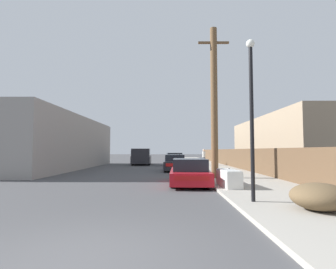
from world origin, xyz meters
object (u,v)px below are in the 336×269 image
at_px(car_parked_far, 174,160).
at_px(street_lamp, 252,107).
at_px(pickup_truck, 141,157).
at_px(brush_pile, 319,197).
at_px(parked_sports_car_red, 190,173).
at_px(utility_pole, 214,100).
at_px(car_parked_mid, 175,163).
at_px(discarded_fridge, 229,178).
at_px(pedestrian, 204,157).

height_order(car_parked_far, street_lamp, street_lamp).
distance_m(pickup_truck, brush_pile, 24.42).
relative_size(car_parked_far, pickup_truck, 0.82).
relative_size(parked_sports_car_red, utility_pole, 0.53).
xyz_separation_m(parked_sports_car_red, utility_pole, (1.60, 2.11, 3.97)).
height_order(car_parked_mid, street_lamp, street_lamp).
xyz_separation_m(discarded_fridge, pickup_truck, (-5.78, 18.95, 0.44)).
bearing_deg(pedestrian, parked_sports_car_red, -100.12).
bearing_deg(car_parked_mid, brush_pile, -76.21).
height_order(discarded_fridge, pickup_truck, pickup_truck).
height_order(parked_sports_car_red, utility_pole, utility_pole).
height_order(parked_sports_car_red, car_parked_mid, car_parked_mid).
distance_m(street_lamp, brush_pile, 3.09).
bearing_deg(car_parked_far, brush_pile, -84.56).
bearing_deg(brush_pile, discarded_fridge, 107.02).
bearing_deg(car_parked_far, street_lamp, -87.74).
height_order(car_parked_far, pickup_truck, pickup_truck).
bearing_deg(utility_pole, parked_sports_car_red, -127.15).
distance_m(car_parked_mid, street_lamp, 13.84).
height_order(utility_pole, pedestrian, utility_pole).
relative_size(parked_sports_car_red, pedestrian, 2.71).
bearing_deg(discarded_fridge, pedestrian, 82.63).
height_order(utility_pole, street_lamp, utility_pole).
height_order(car_parked_far, utility_pole, utility_pole).
xyz_separation_m(utility_pole, brush_pile, (1.30, -8.13, -4.07)).
distance_m(street_lamp, pedestrian, 19.62).
distance_m(car_parked_far, pickup_truck, 4.11).
distance_m(pickup_truck, street_lamp, 23.03).
xyz_separation_m(car_parked_far, street_lamp, (2.06, -20.50, 2.35)).
bearing_deg(parked_sports_car_red, utility_pole, 54.74).
xyz_separation_m(discarded_fridge, brush_pile, (1.35, -4.40, -0.01)).
distance_m(discarded_fridge, brush_pile, 4.60).
xyz_separation_m(discarded_fridge, car_parked_far, (-2.05, 17.25, 0.18)).
bearing_deg(pedestrian, brush_pile, -89.21).
xyz_separation_m(car_parked_mid, car_parked_far, (0.07, 7.03, 0.03)).
bearing_deg(discarded_fridge, car_parked_far, 93.15).
xyz_separation_m(car_parked_mid, brush_pile, (3.46, -14.62, -0.15)).
distance_m(discarded_fridge, pickup_truck, 19.82).
distance_m(car_parked_mid, pedestrian, 6.82).
bearing_deg(pedestrian, pickup_truck, 158.40).
bearing_deg(pedestrian, car_parked_far, 161.95).
bearing_deg(pedestrian, street_lamp, -93.10).
bearing_deg(discarded_fridge, brush_pile, -76.60).
relative_size(car_parked_far, pedestrian, 2.63).
relative_size(pickup_truck, pedestrian, 3.21).
height_order(parked_sports_car_red, pedestrian, pedestrian).
relative_size(pickup_truck, utility_pole, 0.62).
xyz_separation_m(discarded_fridge, parked_sports_car_red, (-1.55, 1.62, 0.10)).
bearing_deg(discarded_fridge, parked_sports_car_red, 130.02).
xyz_separation_m(car_parked_far, utility_pole, (2.10, -13.52, 3.89)).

